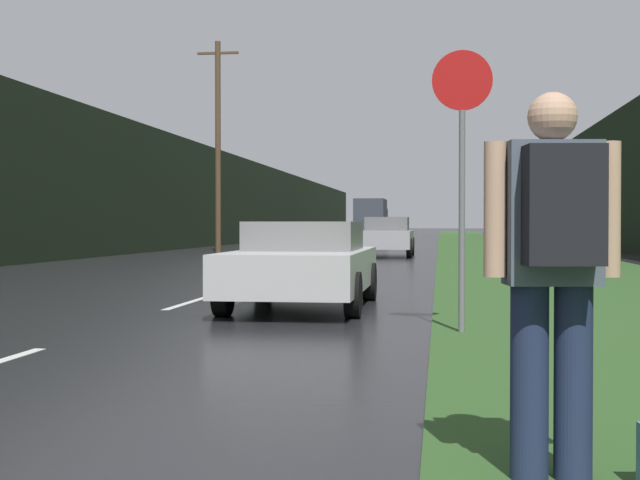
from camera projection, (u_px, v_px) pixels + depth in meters
name	position (u px, v px, depth m)	size (l,w,h in m)	color
grass_verge	(504.00, 251.00, 40.38)	(6.00, 240.00, 0.02)	#2D5123
lane_stripe_c	(194.00, 301.00, 14.20)	(0.12, 3.00, 0.01)	silver
lane_stripe_d	(274.00, 276.00, 21.14)	(0.12, 3.00, 0.01)	silver
lane_stripe_e	(315.00, 263.00, 28.08)	(0.12, 3.00, 0.01)	silver
treeline_far_side	(205.00, 198.00, 52.45)	(2.00, 140.00, 5.59)	black
treeline_near_side	(601.00, 189.00, 49.43)	(2.00, 140.00, 6.41)	black
utility_pole_far	(218.00, 144.00, 38.28)	(1.80, 0.24, 9.09)	#4C3823
stop_sign	(462.00, 162.00, 9.93)	(0.67, 0.07, 3.17)	slate
hitchhiker_with_backpack	(554.00, 260.00, 4.16)	(0.64, 0.47, 1.85)	#1E2847
car_passing_near	(304.00, 263.00, 13.15)	(1.94, 4.43, 1.27)	#BCBCBC
car_passing_far	(387.00, 236.00, 34.04)	(1.99, 4.58, 1.51)	#9E9EA3
delivery_truck	(371.00, 218.00, 76.23)	(2.63, 7.59, 3.38)	black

